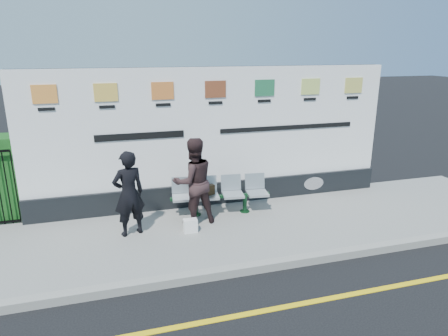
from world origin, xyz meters
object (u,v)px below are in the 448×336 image
(billboard, at_px, (215,147))
(woman_right, at_px, (194,182))
(bench, at_px, (221,204))
(woman_left, at_px, (129,194))

(billboard, bearing_deg, woman_right, -125.51)
(woman_right, bearing_deg, billboard, -135.73)
(bench, height_order, woman_left, woman_left)
(woman_left, distance_m, woman_right, 1.26)
(woman_left, xyz_separation_m, woman_right, (1.25, 0.17, 0.06))
(billboard, relative_size, bench, 3.98)
(billboard, height_order, woman_left, billboard)
(billboard, xyz_separation_m, bench, (-0.06, -0.66, -1.08))
(billboard, height_order, bench, billboard)
(woman_left, bearing_deg, bench, 176.95)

